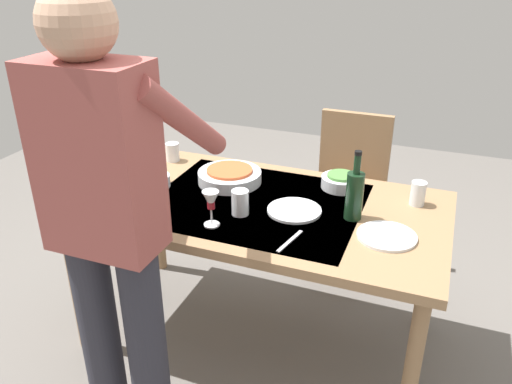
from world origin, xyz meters
The scene contains 16 objects.
ground_plane centered at (0.00, 0.00, 0.00)m, with size 6.00×6.00×0.00m, color #66605B.
dining_table centered at (0.00, 0.00, 0.67)m, with size 1.64×0.86×0.75m.
chair_near centered at (-0.26, -0.81, 0.53)m, with size 0.40×0.40×0.91m.
person_server centered at (0.24, 0.69, 0.96)m, with size 0.42×0.61×1.69m.
wine_bottle centered at (-0.42, -0.01, 0.86)m, with size 0.07×0.07×0.30m.
wine_glass_left centered at (0.09, 0.25, 0.85)m, with size 0.07×0.07×0.15m.
water_cup_near_left centered at (-0.66, -0.23, 0.80)m, with size 0.07×0.07×0.11m, color silver.
water_cup_near_right centered at (0.58, -0.29, 0.79)m, with size 0.07×0.07×0.10m, color silver.
water_cup_far_left centered at (0.02, 0.12, 0.80)m, with size 0.07×0.07×0.11m, color silver.
serving_bowl_pasta centered at (0.19, -0.15, 0.78)m, with size 0.30×0.30×0.07m.
side_bowl_salad centered at (-0.31, -0.28, 0.78)m, with size 0.18×0.18×0.07m.
side_bowl_bread centered at (0.51, 0.02, 0.78)m, with size 0.16×0.16×0.07m.
dinner_plate_near centered at (-0.18, 0.02, 0.75)m, with size 0.23×0.23×0.01m, color silver.
dinner_plate_far centered at (-0.58, 0.10, 0.75)m, with size 0.23×0.23×0.01m, color silver.
table_knife centered at (0.40, 0.22, 0.75)m, with size 0.01×0.20×0.01m, color silver.
table_fork centered at (-0.24, 0.26, 0.75)m, with size 0.01×0.18×0.01m, color silver.
Camera 1 is at (-0.73, 1.88, 1.77)m, focal length 36.26 mm.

